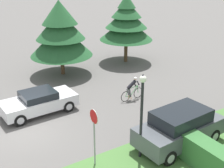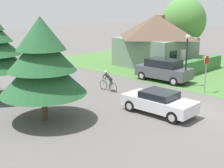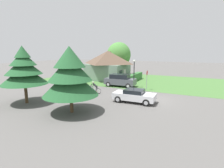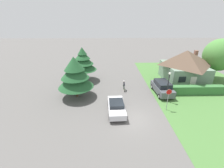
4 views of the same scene
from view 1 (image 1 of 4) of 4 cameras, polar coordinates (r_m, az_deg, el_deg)
The scene contains 8 objects.
ground_plane at distance 17.28m, azimuth -15.45°, elevation -8.33°, with size 140.00×140.00×0.00m, color #5B5956.
sedan_left_lane at distance 18.66m, azimuth -13.22°, elevation -3.23°, with size 2.02×4.38×1.37m.
cyclist at distance 19.87m, azimuth 3.66°, elevation -0.95°, with size 0.44×1.73×1.51m.
parked_suv_right at distance 15.50m, azimuth 12.26°, elevation -7.75°, with size 2.23×4.63×1.84m.
stop_sign at distance 13.33m, azimuth -3.30°, elevation -7.84°, with size 0.66×0.07×2.72m.
street_lamp at distance 13.50m, azimuth 5.48°, elevation -3.89°, with size 0.31×0.31×4.09m.
conifer_tall_near at distance 23.78m, azimuth -9.42°, elevation 9.32°, with size 4.71×4.71×5.66m.
conifer_tall_far at distance 26.46m, azimuth 2.63°, elevation 11.23°, with size 4.48×4.48×5.76m.
Camera 1 is at (14.47, -3.82, 8.64)m, focal length 50.00 mm.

